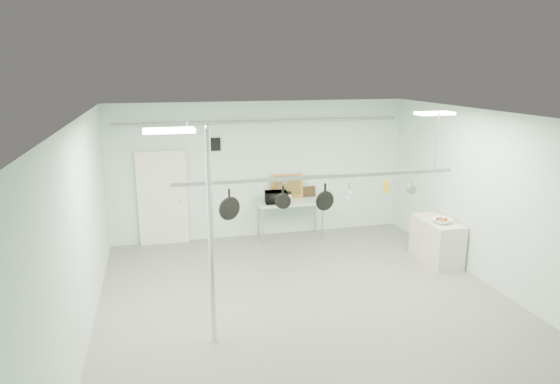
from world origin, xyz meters
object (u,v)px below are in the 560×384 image
object	(u,v)px
coffee_canister	(288,198)
skillet_mid	(283,197)
chrome_pole	(211,239)
microwave	(276,197)
skillet_left	(229,204)
side_cabinet	(437,241)
prep_table	(290,204)
pot_rack	(320,175)
fruit_bowl	(442,221)
skillet_right	(325,197)

from	to	relation	value
coffee_canister	skillet_mid	world-z (taller)	skillet_mid
chrome_pole	microwave	xyz separation A→B (m)	(1.94, 4.10, -0.56)
skillet_left	coffee_canister	bearing A→B (deg)	37.23
coffee_canister	side_cabinet	bearing A→B (deg)	-38.06
prep_table	pot_rack	size ratio (longest dim) A/B	0.33
coffee_canister	pot_rack	bearing A→B (deg)	-95.57
fruit_bowl	skillet_right	size ratio (longest dim) A/B	0.87
side_cabinet	coffee_canister	bearing A→B (deg)	141.94
chrome_pole	skillet_right	xyz separation A→B (m)	(2.00, 0.90, 0.26)
chrome_pole	coffee_canister	size ratio (longest dim) A/B	14.88
chrome_pole	pot_rack	world-z (taller)	chrome_pole
prep_table	pot_rack	xyz separation A→B (m)	(-0.40, -3.30, 1.40)
chrome_pole	skillet_right	world-z (taller)	chrome_pole
chrome_pole	side_cabinet	xyz separation A→B (m)	(4.85, 2.00, -1.15)
pot_rack	coffee_canister	bearing A→B (deg)	84.43
skillet_left	microwave	bearing A→B (deg)	41.28
chrome_pole	skillet_left	size ratio (longest dim) A/B	6.31
side_cabinet	microwave	xyz separation A→B (m)	(-2.91, 2.10, 0.59)
microwave	fruit_bowl	xyz separation A→B (m)	(2.88, -2.28, -0.10)
prep_table	skillet_right	bearing A→B (deg)	-95.21
skillet_left	skillet_right	distance (m)	1.60
prep_table	coffee_canister	bearing A→B (deg)	-124.68
skillet_mid	chrome_pole	bearing A→B (deg)	-130.00
prep_table	coffee_canister	distance (m)	0.24
chrome_pole	prep_table	distance (m)	4.85
pot_rack	microwave	bearing A→B (deg)	89.30
side_cabinet	microwave	bearing A→B (deg)	144.18
side_cabinet	coffee_canister	world-z (taller)	coffee_canister
microwave	skillet_right	size ratio (longest dim) A/B	1.12
skillet_left	skillet_mid	bearing A→B (deg)	-23.07
side_cabinet	fruit_bowl	xyz separation A→B (m)	(-0.03, -0.18, 0.50)
pot_rack	microwave	distance (m)	3.41
pot_rack	microwave	size ratio (longest dim) A/B	9.54
skillet_left	skillet_right	world-z (taller)	same
prep_table	coffee_canister	xyz separation A→B (m)	(-0.09, -0.13, 0.18)
chrome_pole	fruit_bowl	xyz separation A→B (m)	(4.82, 1.82, -0.65)
pot_rack	coffee_canister	xyz separation A→B (m)	(0.31, 3.17, -1.22)
prep_table	fruit_bowl	bearing A→B (deg)	-43.32
chrome_pole	fruit_bowl	bearing A→B (deg)	20.72
side_cabinet	coffee_canister	size ratio (longest dim) A/B	5.58
coffee_canister	skillet_right	xyz separation A→B (m)	(-0.21, -3.17, 0.85)
skillet_mid	pot_rack	bearing A→B (deg)	14.87
microwave	skillet_left	size ratio (longest dim) A/B	0.99
coffee_canister	skillet_mid	xyz separation A→B (m)	(-0.93, -3.17, 0.89)
pot_rack	skillet_left	bearing A→B (deg)	180.00
microwave	side_cabinet	bearing A→B (deg)	150.01
fruit_bowl	skillet_mid	bearing A→B (deg)	-165.38
side_cabinet	pot_rack	xyz separation A→B (m)	(-2.95, -1.10, 1.78)
side_cabinet	skillet_right	xyz separation A→B (m)	(-2.85, -1.10, 1.41)
fruit_bowl	skillet_mid	size ratio (longest dim) A/B	1.07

